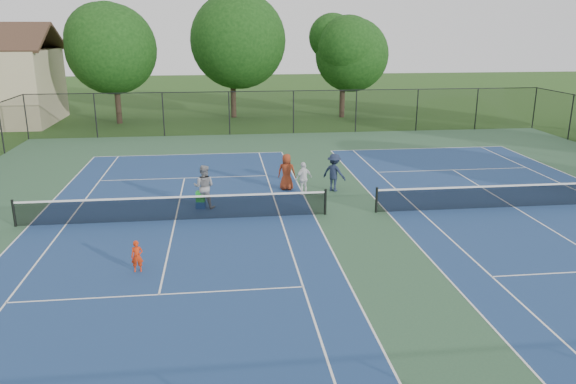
{
  "coord_description": "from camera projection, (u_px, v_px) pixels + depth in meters",
  "views": [
    {
      "loc": [
        -5.1,
        -21.08,
        7.26
      ],
      "look_at": [
        -2.68,
        -1.0,
        1.3
      ],
      "focal_mm": 35.0,
      "sensor_mm": 36.0,
      "label": 1
    }
  ],
  "objects": [
    {
      "name": "ground",
      "position": [
        351.0,
        214.0,
        22.71
      ],
      "size": [
        140.0,
        140.0,
        0.0
      ],
      "primitive_type": "plane",
      "color": "#234716",
      "rests_on": "ground"
    },
    {
      "name": "court_pad",
      "position": [
        351.0,
        214.0,
        22.71
      ],
      "size": [
        36.0,
        36.0,
        0.01
      ],
      "primitive_type": "cube",
      "color": "#2E5239",
      "rests_on": "ground"
    },
    {
      "name": "tennis_court_left",
      "position": [
        175.0,
        218.0,
        21.88
      ],
      "size": [
        12.0,
        23.83,
        1.07
      ],
      "color": "navy",
      "rests_on": "ground"
    },
    {
      "name": "tennis_court_right",
      "position": [
        514.0,
        205.0,
        23.49
      ],
      "size": [
        12.0,
        23.83,
        1.07
      ],
      "color": "navy",
      "rests_on": "ground"
    },
    {
      "name": "perimeter_fence",
      "position": [
        352.0,
        175.0,
        22.26
      ],
      "size": [
        36.08,
        36.08,
        3.02
      ],
      "color": "black",
      "rests_on": "ground"
    },
    {
      "name": "tree_back_a",
      "position": [
        113.0,
        44.0,
        42.37
      ],
      "size": [
        6.8,
        6.8,
        9.15
      ],
      "color": "#2D2116",
      "rests_on": "ground"
    },
    {
      "name": "tree_back_b",
      "position": [
        232.0,
        36.0,
        45.15
      ],
      "size": [
        7.6,
        7.6,
        10.03
      ],
      "color": "#2D2116",
      "rests_on": "ground"
    },
    {
      "name": "tree_back_c",
      "position": [
        343.0,
        50.0,
        45.55
      ],
      "size": [
        6.0,
        6.0,
        8.4
      ],
      "color": "#2D2116",
      "rests_on": "ground"
    },
    {
      "name": "child_player",
      "position": [
        137.0,
        256.0,
        17.19
      ],
      "size": [
        0.39,
        0.27,
        1.01
      ],
      "primitive_type": "imported",
      "rotation": [
        0.0,
        0.0,
        0.08
      ],
      "color": "red",
      "rests_on": "ground"
    },
    {
      "name": "instructor",
      "position": [
        204.0,
        187.0,
        23.19
      ],
      "size": [
        1.03,
        0.88,
        1.83
      ],
      "primitive_type": "imported",
      "rotation": [
        0.0,
        0.0,
        2.9
      ],
      "color": "gray",
      "rests_on": "ground"
    },
    {
      "name": "bystander_a",
      "position": [
        304.0,
        178.0,
        25.11
      ],
      "size": [
        0.94,
        0.74,
        1.5
      ],
      "primitive_type": "imported",
      "rotation": [
        0.0,
        0.0,
        3.64
      ],
      "color": "white",
      "rests_on": "ground"
    },
    {
      "name": "bystander_b",
      "position": [
        334.0,
        173.0,
        25.62
      ],
      "size": [
        1.28,
        1.22,
        1.74
      ],
      "primitive_type": "imported",
      "rotation": [
        0.0,
        0.0,
        2.45
      ],
      "color": "#1B253D",
      "rests_on": "ground"
    },
    {
      "name": "bystander_c",
      "position": [
        287.0,
        172.0,
        25.81
      ],
      "size": [
        0.94,
        0.74,
        1.7
      ],
      "primitive_type": "imported",
      "rotation": [
        0.0,
        0.0,
        2.88
      ],
      "color": "maroon",
      "rests_on": "ground"
    },
    {
      "name": "ball_crate",
      "position": [
        201.0,
        205.0,
        23.32
      ],
      "size": [
        0.42,
        0.35,
        0.31
      ],
      "primitive_type": "cube",
      "rotation": [
        0.0,
        0.0,
        -0.16
      ],
      "color": "navy",
      "rests_on": "ground"
    },
    {
      "name": "ball_hopper",
      "position": [
        201.0,
        196.0,
        23.21
      ],
      "size": [
        0.39,
        0.34,
        0.43
      ],
      "primitive_type": "cube",
      "rotation": [
        0.0,
        0.0,
        -0.19
      ],
      "color": "green",
      "rests_on": "ball_crate"
    }
  ]
}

